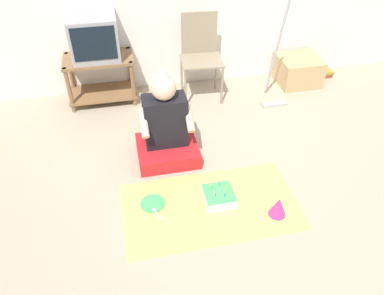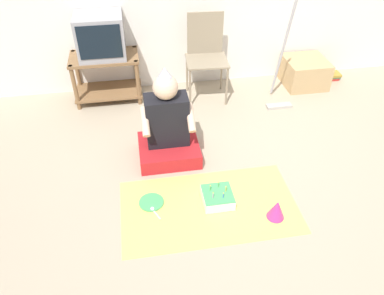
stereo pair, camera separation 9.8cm
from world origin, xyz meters
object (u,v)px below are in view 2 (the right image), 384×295
at_px(party_hat_blue, 277,209).
at_px(folding_chair, 206,51).
at_px(cardboard_box_stack, 304,72).
at_px(person_seated, 168,129).
at_px(birthday_cake, 218,197).
at_px(paper_plate, 151,202).
at_px(tv, 100,36).
at_px(dust_mop, 281,75).
at_px(book_pile, 333,76).

bearing_deg(party_hat_blue, folding_chair, 95.32).
height_order(cardboard_box_stack, person_seated, person_seated).
xyz_separation_m(cardboard_box_stack, person_seated, (-1.76, -1.06, 0.14)).
distance_m(birthday_cake, paper_plate, 0.54).
bearing_deg(tv, birthday_cake, -64.21).
bearing_deg(dust_mop, birthday_cake, -126.00).
distance_m(dust_mop, paper_plate, 2.00).
bearing_deg(book_pile, party_hat_blue, -125.74).
distance_m(cardboard_box_stack, paper_plate, 2.57).
xyz_separation_m(folding_chair, cardboard_box_stack, (1.21, 0.03, -0.37)).
height_order(folding_chair, birthday_cake, folding_chair).
bearing_deg(folding_chair, person_seated, -117.89).
distance_m(cardboard_box_stack, dust_mop, 0.62).
xyz_separation_m(book_pile, birthday_cake, (-1.86, -1.78, 0.01)).
distance_m(dust_mop, birthday_cake, 1.70).
xyz_separation_m(dust_mop, birthday_cake, (-0.98, -1.35, -0.30)).
distance_m(dust_mop, person_seated, 1.47).
relative_size(dust_mop, paper_plate, 6.07).
bearing_deg(folding_chair, tv, 175.45).
relative_size(dust_mop, person_seated, 1.37).
xyz_separation_m(dust_mop, paper_plate, (-1.51, -1.27, -0.34)).
relative_size(cardboard_box_stack, paper_plate, 2.39).
bearing_deg(dust_mop, cardboard_box_stack, 39.32).
height_order(book_pile, person_seated, person_seated).
bearing_deg(dust_mop, party_hat_blue, -109.88).
height_order(dust_mop, paper_plate, dust_mop).
relative_size(folding_chair, birthday_cake, 3.80).
xyz_separation_m(birthday_cake, paper_plate, (-0.53, 0.08, -0.04)).
bearing_deg(book_pile, birthday_cake, -136.20).
bearing_deg(cardboard_box_stack, party_hat_blue, -117.77).
xyz_separation_m(folding_chair, book_pile, (1.63, 0.08, -0.49)).
distance_m(folding_chair, dust_mop, 0.85).
relative_size(book_pile, person_seated, 0.18).
bearing_deg(book_pile, person_seated, -152.86).
height_order(book_pile, birthday_cake, birthday_cake).
xyz_separation_m(folding_chair, dust_mop, (0.75, -0.35, -0.18)).
xyz_separation_m(cardboard_box_stack, book_pile, (0.42, 0.05, -0.11)).
distance_m(tv, dust_mop, 1.93).
height_order(folding_chair, paper_plate, folding_chair).
relative_size(folding_chair, dust_mop, 0.76).
height_order(tv, paper_plate, tv).
relative_size(tv, folding_chair, 0.53).
relative_size(tv, cardboard_box_stack, 1.01).
height_order(dust_mop, person_seated, dust_mop).
bearing_deg(cardboard_box_stack, dust_mop, -140.68).
bearing_deg(person_seated, party_hat_blue, -51.02).
xyz_separation_m(person_seated, party_hat_blue, (0.73, -0.90, -0.20)).
height_order(cardboard_box_stack, dust_mop, dust_mop).
distance_m(dust_mop, party_hat_blue, 1.70).
distance_m(dust_mop, book_pile, 1.02).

